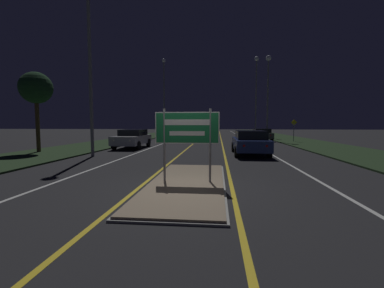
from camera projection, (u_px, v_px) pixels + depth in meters
name	position (u px, v px, depth m)	size (l,w,h in m)	color
ground_plane	(185.00, 189.00, 7.33)	(160.00, 160.00, 0.00)	#232326
median_island	(187.00, 183.00, 7.87)	(2.31, 6.40, 0.10)	#999993
verge_left	(122.00, 140.00, 28.11)	(5.00, 100.00, 0.08)	#23381E
verge_right	(302.00, 142.00, 26.23)	(5.00, 100.00, 0.08)	#23381E
centre_line_yellow_left	(199.00, 139.00, 32.26)	(0.12, 70.00, 0.01)	gold
centre_line_yellow_right	(221.00, 139.00, 32.00)	(0.12, 70.00, 0.01)	gold
lane_line_white_left	(177.00, 138.00, 32.55)	(0.12, 70.00, 0.01)	silver
lane_line_white_right	(244.00, 139.00, 31.71)	(0.12, 70.00, 0.01)	silver
edge_line_white_left	(154.00, 138.00, 32.85)	(0.10, 70.00, 0.01)	silver
edge_line_white_right	(269.00, 139.00, 31.42)	(0.10, 70.00, 0.01)	silver
highway_sign	(187.00, 131.00, 7.74)	(1.94, 0.07, 2.22)	gray
streetlight_left_near	(90.00, 48.00, 14.20)	(0.53, 0.53, 9.39)	gray
streetlight_left_far	(164.00, 90.00, 36.33)	(0.49, 0.49, 10.97)	gray
streetlight_right_near	(268.00, 84.00, 27.40)	(0.57, 0.57, 9.11)	gray
streetlight_right_far	(256.00, 83.00, 35.25)	(0.60, 0.60, 11.05)	gray
car_receding_0	(250.00, 142.00, 15.46)	(2.00, 4.71, 1.46)	navy
car_receding_1	(261.00, 134.00, 28.41)	(1.99, 4.76, 1.34)	#4C514C
car_approaching_0	(132.00, 138.00, 19.74)	(2.02, 4.42, 1.42)	#B7B7BC
car_approaching_1	(189.00, 133.00, 31.13)	(1.92, 4.29, 1.46)	black
warning_sign	(294.00, 128.00, 25.91)	(0.60, 0.06, 2.22)	gray
roadside_palm_left	(36.00, 89.00, 16.12)	(1.97, 1.97, 5.03)	#4C3823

